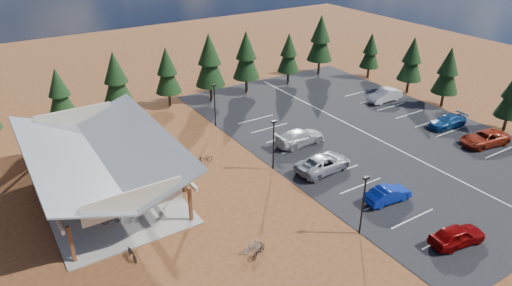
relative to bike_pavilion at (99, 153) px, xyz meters
name	(u,v)px	position (x,y,z in m)	size (l,w,h in m)	color
ground	(240,193)	(10.00, -7.00, -3.82)	(140.00, 140.00, 0.00)	#573017
asphalt_lot	(366,133)	(28.50, -4.00, -3.80)	(27.00, 44.00, 0.04)	black
concrete_pad	(106,189)	(0.00, 0.00, -3.77)	(10.60, 18.60, 0.10)	gray
bike_pavilion	(99,153)	(0.00, 0.00, 0.00)	(11.65, 19.40, 4.97)	brown
lamp_post_0	(363,201)	(15.00, -17.00, -0.85)	(0.50, 0.25, 5.14)	black
lamp_post_1	(273,142)	(15.00, -5.00, -0.85)	(0.50, 0.25, 5.14)	black
lamp_post_2	(215,102)	(15.00, 7.00, -0.85)	(0.50, 0.25, 5.14)	black
trash_bin_0	(184,186)	(5.99, -3.91, -3.37)	(0.60, 0.60, 0.90)	#452D18
trash_bin_1	(181,166)	(7.32, -0.36, -3.37)	(0.60, 0.60, 0.90)	#452D18
pine_2	(59,92)	(-0.02, 15.81, 0.62)	(3.13, 3.13, 7.29)	#382314
pine_3	(116,79)	(6.25, 14.92, 1.33)	(3.62, 3.62, 8.44)	#382314
pine_4	(167,71)	(12.97, 15.80, 0.90)	(3.32, 3.32, 7.74)	#382314
pine_5	(210,60)	(18.38, 14.58, 1.71)	(3.89, 3.89, 9.07)	#382314
pine_6	(246,55)	(24.08, 14.86, 1.44)	(3.70, 3.70, 8.61)	#382314
pine_7	(289,53)	(31.27, 14.87, 0.70)	(3.18, 3.18, 7.41)	#382314
pine_8	(320,38)	(37.84, 15.80, 1.73)	(3.90, 3.90, 9.09)	#382314
pine_11	(448,71)	(42.81, -3.24, 0.92)	(3.34, 3.34, 7.77)	#382314
pine_12	(412,59)	(42.95, 2.61, 0.96)	(3.36, 3.36, 7.83)	#382314
pine_13	(371,51)	(43.06, 10.32, 0.34)	(2.93, 2.93, 6.82)	#382314
bike_0	(111,219)	(-1.02, -5.40, -3.33)	(0.53, 1.51, 0.79)	black
bike_1	(88,197)	(-1.83, -1.34, -3.24)	(0.45, 1.60, 0.96)	gray
bike_2	(78,178)	(-1.75, 2.32, -3.22)	(0.67, 1.91, 1.00)	navy
bike_3	(61,164)	(-2.53, 6.02, -3.20)	(0.49, 1.73, 1.04)	maroon
bike_4	(137,209)	(1.18, -5.24, -3.29)	(0.58, 1.65, 0.87)	black
bike_5	(124,187)	(1.25, -1.53, -3.17)	(0.52, 1.84, 1.11)	#94959C
bike_6	(118,160)	(2.37, 3.76, -3.25)	(0.63, 1.82, 0.96)	#1C4696
bike_7	(125,151)	(3.58, 5.31, -3.23)	(0.46, 1.64, 0.98)	#9D213A
bike_8	(132,253)	(-0.98, -10.25, -3.37)	(0.60, 1.73, 0.91)	black
bike_12	(258,251)	(6.90, -14.95, -3.39)	(0.58, 1.67, 0.88)	black
bike_13	(253,246)	(6.80, -14.34, -3.31)	(0.48, 1.70, 1.02)	gray
bike_15	(177,191)	(5.18, -4.30, -3.37)	(0.43, 1.53, 0.92)	maroon
bike_16	(204,159)	(9.86, -0.34, -3.36)	(0.61, 1.76, 0.93)	black
car_0	(457,235)	(20.24, -21.87, -3.01)	(1.82, 4.51, 1.54)	#790404
car_1	(388,194)	(20.12, -15.06, -3.07)	(1.52, 4.35, 1.43)	#0D279C
car_2	(323,163)	(18.86, -7.98, -2.96)	(2.72, 5.90, 1.64)	#A5A8AD
car_3	(300,137)	(20.44, -2.17, -2.95)	(2.34, 5.77, 1.67)	silver
car_6	(484,138)	(37.10, -12.99, -3.02)	(2.53, 5.49, 1.53)	maroon
car_7	(447,121)	(37.66, -7.93, -3.08)	(1.98, 4.86, 1.41)	#174B8C
car_9	(385,95)	(37.67, 1.89, -2.95)	(1.76, 5.05, 1.67)	silver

